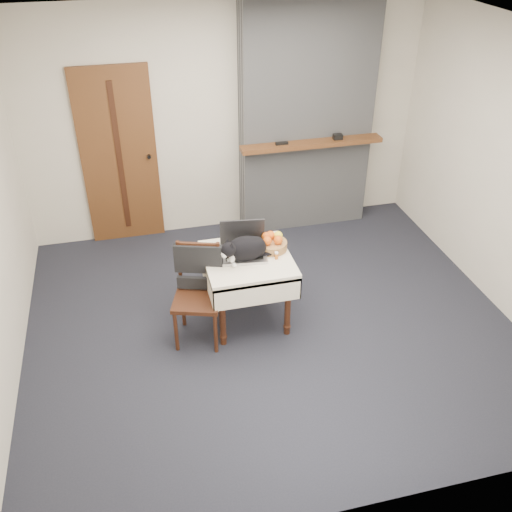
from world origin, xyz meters
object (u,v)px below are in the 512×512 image
at_px(door, 119,158).
at_px(cat, 247,248).
at_px(side_table, 248,268).
at_px(cream_jar, 216,259).
at_px(fruit_basket, 272,243).
at_px(pill_bottle, 276,255).
at_px(laptop, 243,246).
at_px(chair, 198,279).

relative_size(door, cat, 3.62).
bearing_deg(side_table, cream_jar, -177.39).
bearing_deg(cream_jar, fruit_basket, 10.38).
relative_size(side_table, cream_jar, 10.47).
bearing_deg(door, pill_bottle, -57.00).
xyz_separation_m(cat, fruit_basket, (0.26, 0.11, -0.05)).
height_order(cat, pill_bottle, cat).
bearing_deg(side_table, cat, -116.04).
bearing_deg(cat, fruit_basket, 1.37).
bearing_deg(cat, pill_bottle, -34.63).
bearing_deg(door, laptop, -60.68).
xyz_separation_m(side_table, cat, (-0.01, -0.03, 0.23)).
height_order(side_table, laptop, laptop).
xyz_separation_m(door, side_table, (1.01, -1.85, -0.41)).
height_order(door, chair, door).
xyz_separation_m(cream_jar, fruit_basket, (0.54, 0.10, 0.03)).
height_order(side_table, fruit_basket, fruit_basket).
bearing_deg(cream_jar, side_table, 2.61).
bearing_deg(cream_jar, pill_bottle, -7.90).
bearing_deg(chair, laptop, 37.90).
height_order(laptop, cream_jar, laptop).
relative_size(side_table, chair, 0.84).
relative_size(cream_jar, pill_bottle, 1.07).
height_order(door, fruit_basket, door).
bearing_deg(door, fruit_basket, -54.40).
relative_size(door, fruit_basket, 7.25).
distance_m(door, fruit_basket, 2.18).
height_order(side_table, cat, cat).
distance_m(side_table, cat, 0.23).
bearing_deg(pill_bottle, fruit_basket, 88.17).
relative_size(fruit_basket, chair, 0.30).
xyz_separation_m(cream_jar, pill_bottle, (0.53, -0.07, -0.00)).
height_order(door, cat, door).
bearing_deg(side_table, door, 118.69).
relative_size(door, laptop, 4.47).
distance_m(side_table, laptop, 0.21).
distance_m(cat, cream_jar, 0.28).
bearing_deg(cat, laptop, 71.65).
height_order(laptop, chair, laptop).
bearing_deg(laptop, pill_bottle, -24.75).
bearing_deg(side_table, pill_bottle, -19.47).
relative_size(cat, chair, 0.60).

